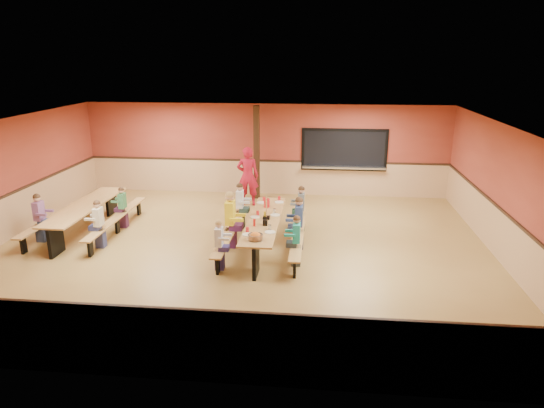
# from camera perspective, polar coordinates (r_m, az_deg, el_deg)

# --- Properties ---
(ground) EXTENTS (12.00, 12.00, 0.00)m
(ground) POSITION_cam_1_polar(r_m,az_deg,el_deg) (11.82, -3.61, -5.29)
(ground) COLOR olive
(ground) RESTS_ON ground
(room_envelope) EXTENTS (12.04, 10.04, 3.02)m
(room_envelope) POSITION_cam_1_polar(r_m,az_deg,el_deg) (11.57, -3.67, -2.13)
(room_envelope) COLOR #953A2B
(room_envelope) RESTS_ON ground
(kitchen_pass_through) EXTENTS (2.78, 0.28, 1.38)m
(kitchen_pass_through) POSITION_cam_1_polar(r_m,az_deg,el_deg) (16.03, 8.49, 6.11)
(kitchen_pass_through) COLOR black
(kitchen_pass_through) RESTS_ON ground
(structural_post) EXTENTS (0.18, 0.18, 3.00)m
(structural_post) POSITION_cam_1_polar(r_m,az_deg,el_deg) (15.60, -1.81, 6.03)
(structural_post) COLOR black
(structural_post) RESTS_ON ground
(cafeteria_table_main) EXTENTS (1.91, 3.70, 0.74)m
(cafeteria_table_main) POSITION_cam_1_polar(r_m,az_deg,el_deg) (11.68, -0.91, -2.76)
(cafeteria_table_main) COLOR #A97D43
(cafeteria_table_main) RESTS_ON ground
(cafeteria_table_second) EXTENTS (1.91, 3.70, 0.74)m
(cafeteria_table_second) POSITION_cam_1_polar(r_m,az_deg,el_deg) (13.64, -21.04, -0.99)
(cafeteria_table_second) COLOR #A97D43
(cafeteria_table_second) RESTS_ON ground
(seated_child_white_left) EXTENTS (0.33, 0.27, 1.12)m
(seated_child_white_left) POSITION_cam_1_polar(r_m,az_deg,el_deg) (10.57, -6.22, -4.85)
(seated_child_white_left) COLOR silver
(seated_child_white_left) RESTS_ON ground
(seated_adult_yellow) EXTENTS (0.45, 0.37, 1.37)m
(seated_adult_yellow) POSITION_cam_1_polar(r_m,az_deg,el_deg) (11.74, -4.92, -1.89)
(seated_adult_yellow) COLOR yellow
(seated_adult_yellow) RESTS_ON ground
(seated_child_grey_left) EXTENTS (0.37, 0.31, 1.22)m
(seated_child_grey_left) POSITION_cam_1_polar(r_m,az_deg,el_deg) (13.07, -3.79, -0.22)
(seated_child_grey_left) COLOR silver
(seated_child_grey_left) RESTS_ON ground
(seated_child_teal_right) EXTENTS (0.34, 0.28, 1.15)m
(seated_child_teal_right) POSITION_cam_1_polar(r_m,az_deg,el_deg) (10.71, 2.89, -4.38)
(seated_child_teal_right) COLOR teal
(seated_child_teal_right) RESTS_ON ground
(seated_child_navy_right) EXTENTS (0.40, 0.33, 1.27)m
(seated_child_navy_right) POSITION_cam_1_polar(r_m,az_deg,el_deg) (11.65, 3.17, -2.28)
(seated_child_navy_right) COLOR navy
(seated_child_navy_right) RESTS_ON ground
(seated_child_char_right) EXTENTS (0.36, 0.30, 1.19)m
(seated_child_char_right) POSITION_cam_1_polar(r_m,az_deg,el_deg) (12.88, 3.45, -0.55)
(seated_child_char_right) COLOR #565D62
(seated_child_char_right) RESTS_ON ground
(seated_child_purple_sec) EXTENTS (0.37, 0.31, 1.22)m
(seated_child_purple_sec) POSITION_cam_1_polar(r_m,az_deg,el_deg) (13.39, -25.66, -1.51)
(seated_child_purple_sec) COLOR #7B4D7B
(seated_child_purple_sec) RESTS_ON ground
(seated_child_green_sec) EXTENTS (0.32, 0.26, 1.11)m
(seated_child_green_sec) POSITION_cam_1_polar(r_m,az_deg,el_deg) (13.67, -17.14, -0.42)
(seated_child_green_sec) COLOR #387A4B
(seated_child_green_sec) RESTS_ON ground
(seated_child_tan_sec) EXTENTS (0.35, 0.29, 1.18)m
(seated_child_tan_sec) POSITION_cam_1_polar(r_m,az_deg,el_deg) (12.42, -19.68, -2.27)
(seated_child_tan_sec) COLOR beige
(seated_child_tan_sec) RESTS_ON ground
(standing_woman) EXTENTS (0.70, 0.49, 1.84)m
(standing_woman) POSITION_cam_1_polar(r_m,az_deg,el_deg) (14.99, -2.88, 3.29)
(standing_woman) COLOR #AA1329
(standing_woman) RESTS_ON ground
(punch_pitcher) EXTENTS (0.16, 0.16, 0.22)m
(punch_pitcher) POSITION_cam_1_polar(r_m,az_deg,el_deg) (12.48, -0.62, 0.12)
(punch_pitcher) COLOR red
(punch_pitcher) RESTS_ON cafeteria_table_main
(chip_bowl) EXTENTS (0.32, 0.32, 0.15)m
(chip_bowl) POSITION_cam_1_polar(r_m,az_deg,el_deg) (10.30, -1.97, -3.84)
(chip_bowl) COLOR orange
(chip_bowl) RESTS_ON cafeteria_table_main
(napkin_dispenser) EXTENTS (0.10, 0.14, 0.13)m
(napkin_dispenser) POSITION_cam_1_polar(r_m,az_deg,el_deg) (11.18, -0.80, -2.17)
(napkin_dispenser) COLOR black
(napkin_dispenser) RESTS_ON cafeteria_table_main
(condiment_mustard) EXTENTS (0.06, 0.06, 0.17)m
(condiment_mustard) POSITION_cam_1_polar(r_m,az_deg,el_deg) (11.63, -0.84, -1.30)
(condiment_mustard) COLOR yellow
(condiment_mustard) RESTS_ON cafeteria_table_main
(condiment_ketchup) EXTENTS (0.06, 0.06, 0.17)m
(condiment_ketchup) POSITION_cam_1_polar(r_m,az_deg,el_deg) (11.11, -2.09, -2.20)
(condiment_ketchup) COLOR #B2140F
(condiment_ketchup) RESTS_ON cafeteria_table_main
(table_paddle) EXTENTS (0.16, 0.16, 0.56)m
(table_paddle) POSITION_cam_1_polar(r_m,az_deg,el_deg) (11.58, -0.66, -1.10)
(table_paddle) COLOR black
(table_paddle) RESTS_ON cafeteria_table_main
(place_settings) EXTENTS (0.65, 3.30, 0.11)m
(place_settings) POSITION_cam_1_polar(r_m,az_deg,el_deg) (11.59, -0.91, -1.51)
(place_settings) COLOR beige
(place_settings) RESTS_ON cafeteria_table_main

